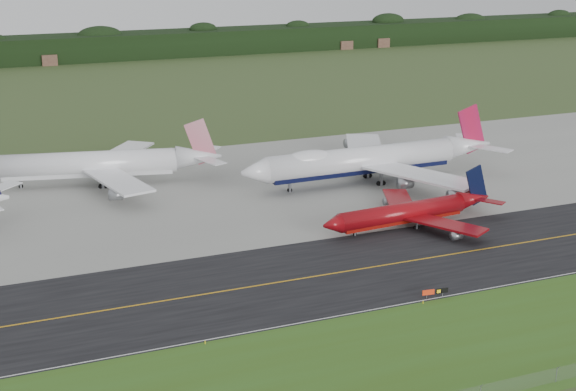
# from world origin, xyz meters

# --- Properties ---
(ground) EXTENTS (600.00, 600.00, 0.00)m
(ground) POSITION_xyz_m (0.00, 0.00, 0.00)
(ground) COLOR #345025
(ground) RESTS_ON ground
(grass_verge) EXTENTS (400.00, 30.00, 0.01)m
(grass_verge) POSITION_xyz_m (0.00, -35.00, 0.01)
(grass_verge) COLOR #3B5B1B
(grass_verge) RESTS_ON ground
(taxiway) EXTENTS (400.00, 32.00, 0.02)m
(taxiway) POSITION_xyz_m (0.00, -4.00, 0.01)
(taxiway) COLOR black
(taxiway) RESTS_ON ground
(apron) EXTENTS (400.00, 78.00, 0.01)m
(apron) POSITION_xyz_m (0.00, 51.00, 0.01)
(apron) COLOR gray
(apron) RESTS_ON ground
(taxiway_centreline) EXTENTS (400.00, 0.40, 0.00)m
(taxiway_centreline) POSITION_xyz_m (0.00, -4.00, 0.03)
(taxiway_centreline) COLOR orange
(taxiway_centreline) RESTS_ON taxiway
(taxiway_edge_line) EXTENTS (400.00, 0.25, 0.00)m
(taxiway_edge_line) POSITION_xyz_m (0.00, -19.50, 0.03)
(taxiway_edge_line) COLOR silver
(taxiway_edge_line) RESTS_ON taxiway
(perimeter_fence) EXTENTS (320.00, 0.10, 320.00)m
(perimeter_fence) POSITION_xyz_m (0.00, -48.00, 1.10)
(perimeter_fence) COLOR slate
(perimeter_fence) RESTS_ON ground
(horizon_treeline) EXTENTS (700.00, 25.00, 12.00)m
(horizon_treeline) POSITION_xyz_m (0.00, 273.76, 5.47)
(horizon_treeline) COLOR black
(horizon_treeline) RESTS_ON ground
(jet_ba_747) EXTENTS (67.46, 55.99, 16.99)m
(jet_ba_747) POSITION_xyz_m (24.61, 43.17, 5.78)
(jet_ba_747) COLOR white
(jet_ba_747) RESTS_ON ground
(jet_red_737) EXTENTS (40.54, 32.95, 10.94)m
(jet_red_737) POSITION_xyz_m (18.53, 12.62, 3.03)
(jet_red_737) COLOR maroon
(jet_red_737) RESTS_ON ground
(jet_star_tail) EXTENTS (57.83, 47.64, 15.33)m
(jet_star_tail) POSITION_xyz_m (-35.78, 65.13, 5.11)
(jet_star_tail) COLOR white
(jet_star_tail) RESTS_ON ground
(taxiway_sign) EXTENTS (4.58, 0.64, 1.53)m
(taxiway_sign) POSITION_xyz_m (4.92, -19.23, 1.08)
(taxiway_sign) COLOR slate
(taxiway_sign) RESTS_ON ground
(edge_marker_left) EXTENTS (0.16, 0.16, 0.50)m
(edge_marker_left) POSITION_xyz_m (-34.74, -20.50, 0.25)
(edge_marker_left) COLOR yellow
(edge_marker_left) RESTS_ON ground
(edge_marker_center) EXTENTS (0.16, 0.16, 0.50)m
(edge_marker_center) POSITION_xyz_m (1.93, -20.50, 0.25)
(edge_marker_center) COLOR yellow
(edge_marker_center) RESTS_ON ground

